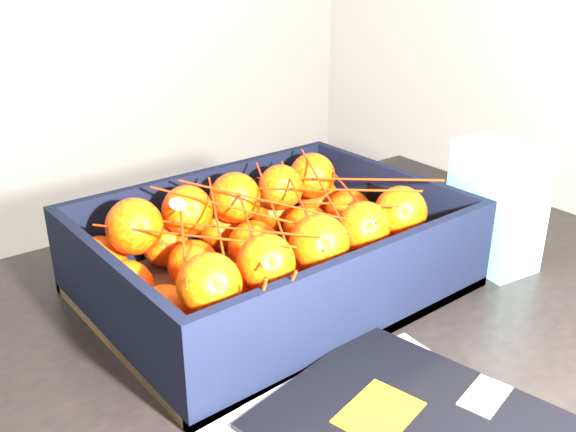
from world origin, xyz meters
TOP-DOWN VIEW (x-y plane):
  - table at (0.07, -0.03)m, footprint 1.23×0.84m
  - produce_crate at (0.14, 0.08)m, footprint 0.44×0.33m
  - clementine_heap at (0.14, 0.08)m, footprint 0.42×0.31m
  - mesh_net at (0.13, 0.07)m, footprint 0.37×0.28m
  - retail_carton at (0.42, -0.05)m, footprint 0.09×0.12m

SIDE VIEW (x-z plane):
  - table at x=0.07m, z-range 0.28..1.03m
  - produce_crate at x=0.14m, z-range 0.73..0.84m
  - clementine_heap at x=0.14m, z-range 0.75..0.87m
  - retail_carton at x=0.42m, z-range 0.75..0.92m
  - mesh_net at x=0.13m, z-range 0.81..0.91m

